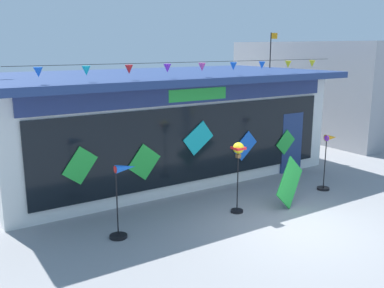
# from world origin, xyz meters

# --- Properties ---
(ground_plane) EXTENTS (80.00, 80.00, 0.00)m
(ground_plane) POSITION_xyz_m (0.00, 0.00, 0.00)
(ground_plane) COLOR gray
(kite_shop_building) EXTENTS (10.91, 5.71, 4.71)m
(kite_shop_building) POSITION_xyz_m (-0.49, 5.75, 1.69)
(kite_shop_building) COLOR silver
(kite_shop_building) RESTS_ON ground_plane
(wind_spinner_far_left) EXTENTS (0.66, 0.39, 1.67)m
(wind_spinner_far_left) POSITION_xyz_m (-3.55, 1.65, 1.01)
(wind_spinner_far_left) COLOR black
(wind_spinner_far_left) RESTS_ON ground_plane
(wind_spinner_left) EXTENTS (0.32, 0.32, 1.83)m
(wind_spinner_left) POSITION_xyz_m (-0.52, 1.41, 1.37)
(wind_spinner_left) COLOR black
(wind_spinner_left) RESTS_ON ground_plane
(wind_spinner_center_left) EXTENTS (0.56, 0.37, 1.65)m
(wind_spinner_center_left) POSITION_xyz_m (2.85, 1.42, 0.99)
(wind_spinner_center_left) COLOR black
(wind_spinner_center_left) RESTS_ON ground_plane
(display_kite_on_ground) EXTENTS (1.30, 0.42, 1.30)m
(display_kite_on_ground) POSITION_xyz_m (0.93, 1.02, 0.65)
(display_kite_on_ground) COLOR green
(display_kite_on_ground) RESTS_ON ground_plane
(neighbour_building) EXTENTS (7.91, 8.38, 4.35)m
(neighbour_building) POSITION_xyz_m (11.24, 7.37, 2.17)
(neighbour_building) COLOR #99999E
(neighbour_building) RESTS_ON ground_plane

